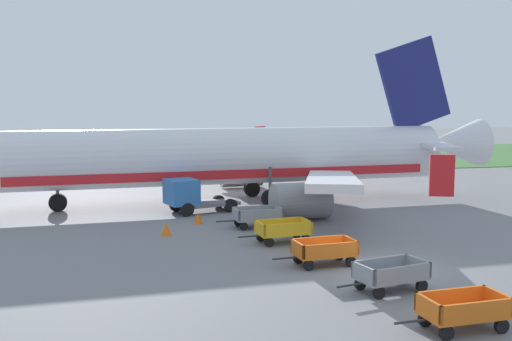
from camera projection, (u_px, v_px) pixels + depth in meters
ground_plane at (383, 269)px, 24.85m from camera, size 220.00×220.00×0.00m
grass_strip at (217, 159)px, 69.68m from camera, size 220.00×28.00×0.06m
airplane at (239, 157)px, 40.29m from camera, size 37.65×30.23×11.34m
baggage_cart_nearest at (463, 310)px, 18.21m from camera, size 3.60×1.59×1.07m
baggage_cart_second_in_row at (391, 274)px, 21.93m from camera, size 3.63×1.94×1.07m
baggage_cart_third_in_row at (324, 251)px, 25.30m from camera, size 3.61×1.65×1.07m
baggage_cart_fourth_in_row at (283, 230)px, 29.28m from camera, size 3.62×1.73×1.07m
baggage_cart_far_end at (257, 216)px, 32.80m from camera, size 3.60×1.61×1.07m
service_truck_beside_carts at (189, 195)px, 36.78m from camera, size 4.74×3.10×2.10m
traffic_cone_near_plane at (166, 229)px, 30.87m from camera, size 0.52×0.52×0.69m
traffic_cone_mid_apron at (198, 218)px, 33.77m from camera, size 0.49×0.49×0.64m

